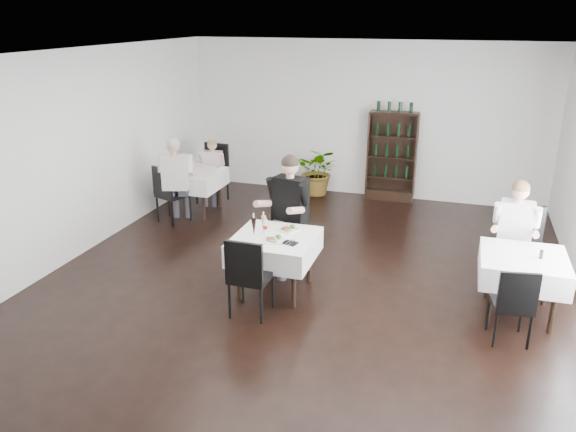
# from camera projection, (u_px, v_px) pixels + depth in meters

# --- Properties ---
(room_shell) EXTENTS (9.00, 9.00, 9.00)m
(room_shell) POSITION_uv_depth(u_px,v_px,m) (298.00, 184.00, 6.83)
(room_shell) COLOR black
(room_shell) RESTS_ON ground
(wine_shelf) EXTENTS (0.90, 0.28, 1.75)m
(wine_shelf) POSITION_uv_depth(u_px,v_px,m) (392.00, 157.00, 10.75)
(wine_shelf) COLOR black
(wine_shelf) RESTS_ON ground
(main_table) EXTENTS (1.03, 1.03, 0.77)m
(main_table) POSITION_uv_depth(u_px,v_px,m) (275.00, 247.00, 7.22)
(main_table) COLOR black
(main_table) RESTS_ON ground
(left_table) EXTENTS (0.98, 0.98, 0.77)m
(left_table) POSITION_uv_depth(u_px,v_px,m) (194.00, 179.00, 10.14)
(left_table) COLOR black
(left_table) RESTS_ON ground
(right_table) EXTENTS (0.98, 0.98, 0.77)m
(right_table) POSITION_uv_depth(u_px,v_px,m) (523.00, 268.00, 6.64)
(right_table) COLOR black
(right_table) RESTS_ON ground
(potted_tree) EXTENTS (0.88, 0.77, 0.98)m
(potted_tree) POSITION_uv_depth(u_px,v_px,m) (318.00, 171.00, 11.17)
(potted_tree) COLOR #29571E
(potted_tree) RESTS_ON ground
(main_chair_far) EXTENTS (0.53, 0.53, 0.94)m
(main_chair_far) POSITION_uv_depth(u_px,v_px,m) (286.00, 234.00, 7.88)
(main_chair_far) COLOR black
(main_chair_far) RESTS_ON ground
(main_chair_near) EXTENTS (0.47, 0.47, 1.02)m
(main_chair_near) POSITION_uv_depth(u_px,v_px,m) (248.00, 273.00, 6.60)
(main_chair_near) COLOR black
(main_chair_near) RESTS_ON ground
(left_chair_far) EXTENTS (0.55, 0.55, 1.11)m
(left_chair_far) POSITION_uv_depth(u_px,v_px,m) (214.00, 169.00, 10.78)
(left_chair_far) COLOR black
(left_chair_far) RESTS_ON ground
(left_chair_near) EXTENTS (0.60, 0.60, 1.01)m
(left_chair_near) POSITION_uv_depth(u_px,v_px,m) (169.00, 191.00, 9.64)
(left_chair_near) COLOR black
(left_chair_near) RESTS_ON ground
(right_chair_far) EXTENTS (0.62, 0.62, 1.09)m
(right_chair_far) POSITION_uv_depth(u_px,v_px,m) (526.00, 244.00, 7.31)
(right_chair_far) COLOR black
(right_chair_far) RESTS_ON ground
(right_chair_near) EXTENTS (0.48, 0.48, 0.91)m
(right_chair_near) POSITION_uv_depth(u_px,v_px,m) (514.00, 301.00, 6.07)
(right_chair_near) COLOR black
(right_chair_near) RESTS_ON ground
(diner_main) EXTENTS (0.69, 0.73, 1.66)m
(diner_main) POSITION_uv_depth(u_px,v_px,m) (287.00, 205.00, 7.72)
(diner_main) COLOR #3C3B43
(diner_main) RESTS_ON ground
(diner_left_far) EXTENTS (0.49, 0.51, 1.23)m
(diner_left_far) POSITION_uv_depth(u_px,v_px,m) (212.00, 167.00, 10.61)
(diner_left_far) COLOR #3C3B43
(diner_left_far) RESTS_ON ground
(diner_left_near) EXTENTS (0.65, 0.70, 1.54)m
(diner_left_near) POSITION_uv_depth(u_px,v_px,m) (176.00, 174.00, 9.48)
(diner_left_near) COLOR #3C3B43
(diner_left_near) RESTS_ON ground
(diner_right_far) EXTENTS (0.59, 0.60, 1.49)m
(diner_right_far) POSITION_uv_depth(u_px,v_px,m) (515.00, 229.00, 7.15)
(diner_right_far) COLOR #3C3B43
(diner_right_far) RESTS_ON ground
(plate_far) EXTENTS (0.31, 0.31, 0.07)m
(plate_far) POSITION_uv_depth(u_px,v_px,m) (288.00, 229.00, 7.35)
(plate_far) COLOR white
(plate_far) RESTS_ON main_table
(plate_near) EXTENTS (0.29, 0.29, 0.08)m
(plate_near) POSITION_uv_depth(u_px,v_px,m) (274.00, 240.00, 7.01)
(plate_near) COLOR white
(plate_near) RESTS_ON main_table
(pilsner_dark) EXTENTS (0.07, 0.07, 0.31)m
(pilsner_dark) POSITION_uv_depth(u_px,v_px,m) (254.00, 226.00, 7.15)
(pilsner_dark) COLOR black
(pilsner_dark) RESTS_ON main_table
(pilsner_lager) EXTENTS (0.07, 0.07, 0.28)m
(pilsner_lager) POSITION_uv_depth(u_px,v_px,m) (264.00, 224.00, 7.26)
(pilsner_lager) COLOR gold
(pilsner_lager) RESTS_ON main_table
(coke_bottle) EXTENTS (0.06, 0.06, 0.23)m
(coke_bottle) POSITION_uv_depth(u_px,v_px,m) (265.00, 226.00, 7.25)
(coke_bottle) COLOR silver
(coke_bottle) RESTS_ON main_table
(napkin_cutlery) EXTENTS (0.21, 0.20, 0.02)m
(napkin_cutlery) POSITION_uv_depth(u_px,v_px,m) (290.00, 243.00, 6.94)
(napkin_cutlery) COLOR black
(napkin_cutlery) RESTS_ON main_table
(pepper_mill) EXTENTS (0.05, 0.05, 0.11)m
(pepper_mill) POSITION_uv_depth(u_px,v_px,m) (541.00, 254.00, 6.50)
(pepper_mill) COLOR black
(pepper_mill) RESTS_ON right_table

